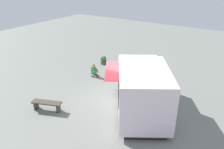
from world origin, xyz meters
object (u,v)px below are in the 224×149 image
plaza_bench (47,104)px  planter_flowering_far (103,60)px  food_truck (142,89)px  planter_flowering_near (124,70)px  person_customer (94,72)px

plaza_bench → planter_flowering_far: bearing=-79.8°
food_truck → plaza_bench: size_ratio=3.49×
planter_flowering_near → planter_flowering_far: size_ratio=1.06×
plaza_bench → person_customer: bearing=-84.1°
person_customer → planter_flowering_far: (0.73, -2.11, -0.01)m
food_truck → planter_flowering_near: (2.80, -3.12, -0.84)m
person_customer → planter_flowering_near: (-1.54, -1.21, 0.02)m
planter_flowering_near → plaza_bench: (1.07, 5.70, 0.01)m
person_customer → plaza_bench: bearing=95.9°
planter_flowering_far → person_customer: bearing=109.0°
food_truck → planter_flowering_near: 4.28m
person_customer → planter_flowering_far: person_customer is taller
person_customer → plaza_bench: person_customer is taller
person_customer → planter_flowering_far: bearing=-71.0°
person_customer → plaza_bench: (-0.47, 4.49, 0.04)m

